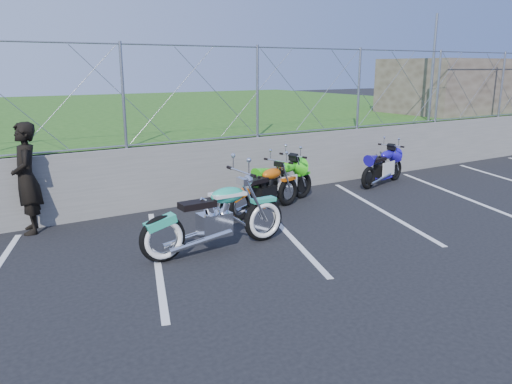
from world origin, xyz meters
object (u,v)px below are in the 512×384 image
cruiser_turquoise (217,220)px  naked_orange (266,191)px  person_standing (26,178)px  sportbike_blue (383,168)px  sportbike_green (282,184)px

cruiser_turquoise → naked_orange: (1.81, 1.39, -0.07)m
person_standing → naked_orange: bearing=80.9°
sportbike_blue → person_standing: person_standing is taller
naked_orange → person_standing: 4.37m
naked_orange → person_standing: size_ratio=1.02×
cruiser_turquoise → sportbike_green: cruiser_turquoise is taller
cruiser_turquoise → naked_orange: bearing=37.0°
person_standing → sportbike_green: bearing=87.0°
cruiser_turquoise → sportbike_green: 3.01m
cruiser_turquoise → person_standing: 3.50m
naked_orange → person_standing: bearing=148.7°
sportbike_blue → cruiser_turquoise: bearing=-175.6°
sportbike_green → person_standing: person_standing is taller
cruiser_turquoise → person_standing: (-2.38, 2.52, 0.47)m
sportbike_green → person_standing: size_ratio=1.00×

